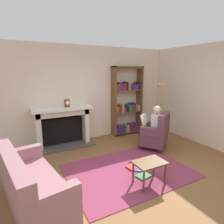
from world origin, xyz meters
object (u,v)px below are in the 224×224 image
at_px(fireplace, 62,125).
at_px(sofa_floral, 31,186).
at_px(seated_reader, 152,125).
at_px(side_table, 149,165).
at_px(floor_lamp, 162,92).
at_px(armchair_reading, 157,133).
at_px(mantel_clock, 67,103).
at_px(bookshelf, 127,103).

height_order(fireplace, sofa_floral, fireplace).
distance_m(fireplace, seated_reader, 2.39).
bearing_deg(seated_reader, side_table, 14.60).
xyz_separation_m(fireplace, sofa_floral, (-1.01, -2.14, -0.25)).
bearing_deg(floor_lamp, side_table, -136.06).
relative_size(seated_reader, side_table, 2.04).
relative_size(fireplace, sofa_floral, 0.87).
xyz_separation_m(fireplace, side_table, (0.90, -2.55, -0.20)).
height_order(armchair_reading, side_table, armchair_reading).
bearing_deg(mantel_clock, floor_lamp, -15.41).
bearing_deg(fireplace, armchair_reading, -33.81).
relative_size(sofa_floral, floor_lamp, 1.09).
distance_m(fireplace, floor_lamp, 2.94).
xyz_separation_m(mantel_clock, bookshelf, (1.94, 0.14, -0.17)).
xyz_separation_m(bookshelf, sofa_floral, (-3.08, -2.18, -0.69)).
bearing_deg(bookshelf, fireplace, -179.08).
distance_m(fireplace, bookshelf, 2.12).
bearing_deg(mantel_clock, sofa_floral, -119.08).
bearing_deg(side_table, armchair_reading, 44.80).
xyz_separation_m(mantel_clock, armchair_reading, (1.95, -1.29, -0.75)).
distance_m(fireplace, mantel_clock, 0.63).
bearing_deg(seated_reader, sofa_floral, -18.41).
distance_m(sofa_floral, floor_lamp, 4.09).
distance_m(bookshelf, seated_reader, 1.38).
xyz_separation_m(armchair_reading, side_table, (-1.17, -1.16, -0.06)).
relative_size(bookshelf, armchair_reading, 2.20).
bearing_deg(armchair_reading, sofa_floral, -20.42).
relative_size(fireplace, side_table, 2.79).
height_order(fireplace, seated_reader, seated_reader).
height_order(side_table, floor_lamp, floor_lamp).
relative_size(mantel_clock, sofa_floral, 0.11).
distance_m(seated_reader, side_table, 1.70).
relative_size(fireplace, floor_lamp, 0.95).
height_order(bookshelf, seated_reader, bookshelf).
relative_size(fireplace, armchair_reading, 1.61).
bearing_deg(fireplace, side_table, -70.50).
bearing_deg(mantel_clock, side_table, -72.41).
relative_size(bookshelf, sofa_floral, 1.19).
bearing_deg(bookshelf, side_table, -114.24).
height_order(seated_reader, floor_lamp, floor_lamp).
xyz_separation_m(bookshelf, armchair_reading, (0.01, -1.42, -0.58)).
relative_size(bookshelf, floor_lamp, 1.30).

